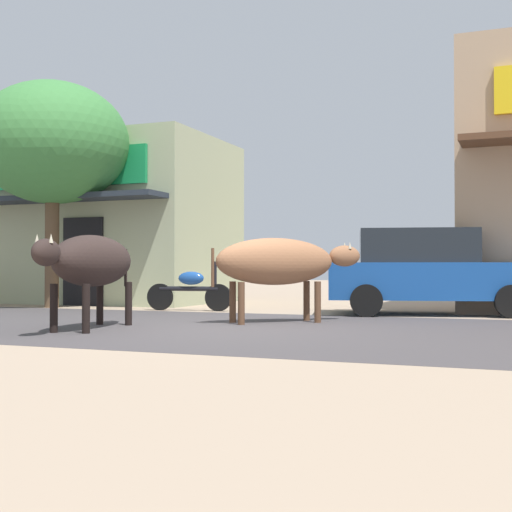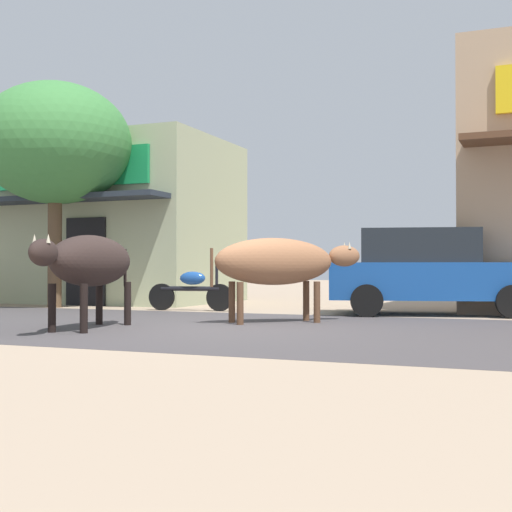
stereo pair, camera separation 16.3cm
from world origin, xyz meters
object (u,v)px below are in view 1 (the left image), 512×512
(roadside_tree, at_px, (53,144))
(parked_motorcycle, at_px, (190,289))
(cow_far_dark, at_px, (279,262))
(cow_near_brown, at_px, (92,262))
(parked_hatchback_car, at_px, (428,271))

(roadside_tree, relative_size, parked_motorcycle, 2.76)
(roadside_tree, relative_size, cow_far_dark, 2.29)
(cow_near_brown, distance_m, cow_far_dark, 3.05)
(parked_hatchback_car, relative_size, parked_motorcycle, 2.29)
(parked_hatchback_car, height_order, cow_far_dark, parked_hatchback_car)
(roadside_tree, height_order, cow_far_dark, roadside_tree)
(parked_motorcycle, bearing_deg, roadside_tree, -178.79)
(cow_near_brown, height_order, cow_far_dark, cow_far_dark)
(roadside_tree, xyz_separation_m, parked_hatchback_car, (8.26, 0.76, -2.89))
(roadside_tree, bearing_deg, cow_far_dark, -19.61)
(parked_motorcycle, bearing_deg, cow_near_brown, -81.52)
(roadside_tree, bearing_deg, parked_hatchback_car, 5.24)
(roadside_tree, xyz_separation_m, cow_near_brown, (4.14, -4.42, -2.74))
(roadside_tree, bearing_deg, parked_motorcycle, 1.21)
(cow_far_dark, bearing_deg, roadside_tree, 160.39)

